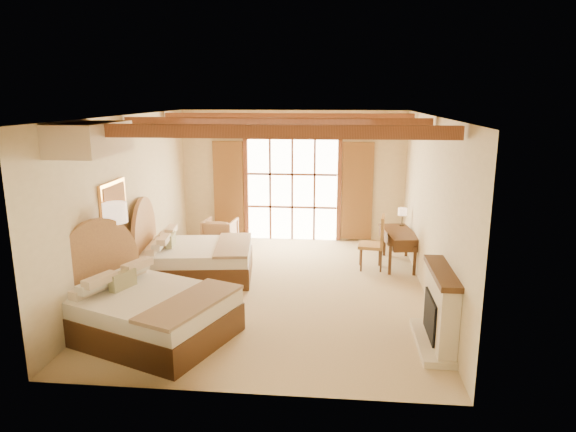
# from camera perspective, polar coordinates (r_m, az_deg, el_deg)

# --- Properties ---
(floor) EXTENTS (7.00, 7.00, 0.00)m
(floor) POSITION_cam_1_polar(r_m,az_deg,el_deg) (9.75, -1.35, -8.06)
(floor) COLOR #D0B68E
(floor) RESTS_ON ground
(wall_back) EXTENTS (5.50, 0.00, 5.50)m
(wall_back) POSITION_cam_1_polar(r_m,az_deg,el_deg) (12.72, 0.50, 4.47)
(wall_back) COLOR beige
(wall_back) RESTS_ON ground
(wall_left) EXTENTS (0.00, 7.00, 7.00)m
(wall_left) POSITION_cam_1_polar(r_m,az_deg,el_deg) (10.00, -17.25, 1.43)
(wall_left) COLOR beige
(wall_left) RESTS_ON ground
(wall_right) EXTENTS (0.00, 7.00, 7.00)m
(wall_right) POSITION_cam_1_polar(r_m,az_deg,el_deg) (9.37, 15.54, 0.78)
(wall_right) COLOR beige
(wall_right) RESTS_ON ground
(ceiling) EXTENTS (7.00, 7.00, 0.00)m
(ceiling) POSITION_cam_1_polar(r_m,az_deg,el_deg) (9.09, -1.46, 11.07)
(ceiling) COLOR #B27835
(ceiling) RESTS_ON ground
(ceiling_beams) EXTENTS (5.39, 4.60, 0.18)m
(ceiling_beams) POSITION_cam_1_polar(r_m,az_deg,el_deg) (9.10, -1.45, 10.32)
(ceiling_beams) COLOR brown
(ceiling_beams) RESTS_ON ceiling
(french_doors) EXTENTS (3.95, 0.08, 2.60)m
(french_doors) POSITION_cam_1_polar(r_m,az_deg,el_deg) (12.72, 0.47, 2.87)
(french_doors) COLOR white
(french_doors) RESTS_ON ground
(fireplace) EXTENTS (0.46, 1.40, 1.16)m
(fireplace) POSITION_cam_1_polar(r_m,az_deg,el_deg) (7.79, 16.40, -10.25)
(fireplace) COLOR beige
(fireplace) RESTS_ON ground
(painting) EXTENTS (0.06, 0.95, 0.75)m
(painting) POSITION_cam_1_polar(r_m,az_deg,el_deg) (9.28, -18.81, 1.38)
(painting) COLOR #F2A74C
(painting) RESTS_ON wall_left
(canopy_valance) EXTENTS (0.70, 1.40, 0.45)m
(canopy_valance) POSITION_cam_1_polar(r_m,az_deg,el_deg) (7.87, -21.14, 8.02)
(canopy_valance) COLOR beige
(canopy_valance) RESTS_ON ceiling
(bed_near) EXTENTS (2.84, 2.41, 1.48)m
(bed_near) POSITION_cam_1_polar(r_m,az_deg,el_deg) (8.10, -16.15, -9.80)
(bed_near) COLOR #472414
(bed_near) RESTS_ON floor
(bed_far) EXTENTS (2.34, 1.88, 1.42)m
(bed_far) POSITION_cam_1_polar(r_m,az_deg,el_deg) (10.42, -10.95, -4.40)
(bed_far) COLOR #472414
(bed_far) RESTS_ON floor
(nightstand) EXTENTS (0.59, 0.59, 0.56)m
(nightstand) POSITION_cam_1_polar(r_m,az_deg,el_deg) (9.29, -17.72, -7.98)
(nightstand) COLOR #472414
(nightstand) RESTS_ON floor
(floor_lamp) EXTENTS (0.39, 0.39, 1.84)m
(floor_lamp) POSITION_cam_1_polar(r_m,az_deg,el_deg) (8.86, -18.61, -0.36)
(floor_lamp) COLOR #332719
(floor_lamp) RESTS_ON floor
(armchair) EXTENTS (0.79, 0.81, 0.68)m
(armchair) POSITION_cam_1_polar(r_m,az_deg,el_deg) (12.40, -7.54, -1.84)
(armchair) COLOR #9E7450
(armchair) RESTS_ON floor
(ottoman) EXTENTS (0.57, 0.57, 0.37)m
(ottoman) POSITION_cam_1_polar(r_m,az_deg,el_deg) (11.77, -5.62, -3.38)
(ottoman) COLOR #B4884B
(ottoman) RESTS_ON floor
(desk) EXTENTS (0.78, 1.44, 0.74)m
(desk) POSITION_cam_1_polar(r_m,az_deg,el_deg) (11.20, 12.22, -3.38)
(desk) COLOR #472414
(desk) RESTS_ON floor
(desk_chair) EXTENTS (0.56, 0.56, 1.15)m
(desk_chair) POSITION_cam_1_polar(r_m,az_deg,el_deg) (10.86, 9.32, -4.00)
(desk_chair) COLOR #AC7639
(desk_chair) RESTS_ON floor
(desk_lamp) EXTENTS (0.20, 0.20, 0.39)m
(desk_lamp) POSITION_cam_1_polar(r_m,az_deg,el_deg) (11.55, 12.61, 0.39)
(desk_lamp) COLOR #332719
(desk_lamp) RESTS_ON desk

